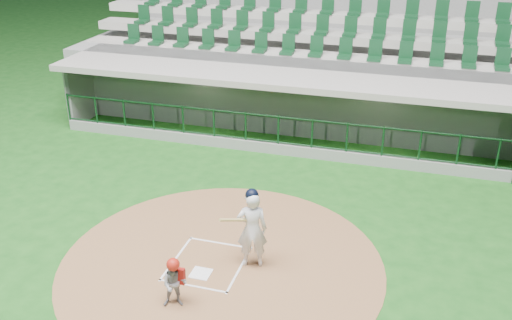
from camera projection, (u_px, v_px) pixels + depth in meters
The scene contains 8 objects.
ground at pixel (212, 257), 12.93m from camera, with size 120.00×120.00×0.00m, color #154C15.
dirt_circle at pixel (222, 263), 12.68m from camera, with size 7.20×7.20×0.01m, color brown.
home_plate at pixel (201, 273), 12.31m from camera, with size 0.43×0.43×0.02m, color white.
batter_box_chalk at pixel (207, 263), 12.66m from camera, with size 1.55×1.80×0.01m.
dugout_structure at pixel (293, 107), 19.31m from camera, with size 16.40×3.70×3.00m.
seating_deck at pixel (311, 69), 21.83m from camera, with size 17.00×6.72×5.15m.
batter at pixel (252, 228), 12.25m from camera, with size 0.92×0.94×1.88m.
catcher at pixel (174, 282), 11.16m from camera, with size 0.59×0.53×1.10m.
Camera 1 is at (4.03, -10.09, 7.42)m, focal length 40.00 mm.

